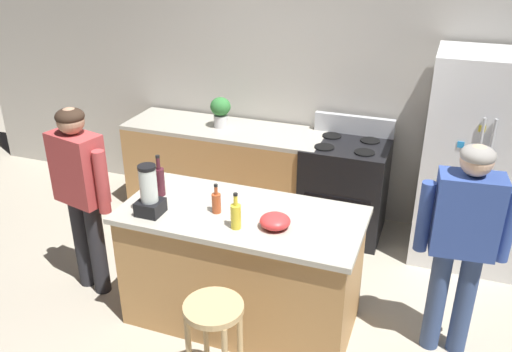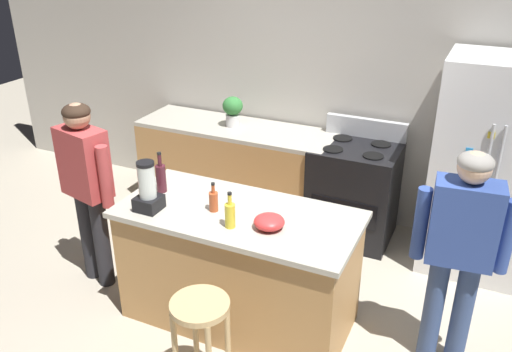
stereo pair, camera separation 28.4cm
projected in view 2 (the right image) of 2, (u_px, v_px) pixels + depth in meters
ground_plane at (240, 316)px, 4.12m from camera, size 14.00×14.00×0.00m
back_wall at (328, 83)px, 5.14m from camera, size 8.00×0.10×2.70m
kitchen_island at (239, 266)px, 3.92m from camera, size 1.70×0.81×0.92m
back_counter_run at (236, 168)px, 5.50m from camera, size 2.00×0.64×0.92m
refrigerator at (490, 169)px, 4.36m from camera, size 0.90×0.73×1.84m
stove_range at (354, 191)px, 5.00m from camera, size 0.76×0.65×1.10m
person_by_island_left at (86, 179)px, 4.15m from camera, size 0.59×0.31×1.55m
person_by_sink_right at (460, 243)px, 3.33m from camera, size 0.60×0.26×1.55m
bar_stool at (201, 325)px, 3.21m from camera, size 0.36×0.36×0.72m
potted_plant at (233, 109)px, 5.24m from camera, size 0.20×0.20×0.30m
blender_appliance at (148, 190)px, 3.70m from camera, size 0.17×0.17×0.36m
bottle_wine at (161, 177)px, 3.97m from camera, size 0.08×0.08×0.32m
bottle_cooking_sauce at (214, 201)px, 3.71m from camera, size 0.06×0.06×0.22m
bottle_soda at (230, 214)px, 3.51m from camera, size 0.07×0.07×0.26m
mixing_bowl at (269, 222)px, 3.51m from camera, size 0.21×0.21×0.09m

